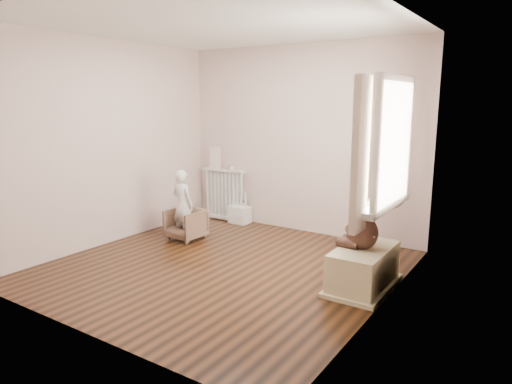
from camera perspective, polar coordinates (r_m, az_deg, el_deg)
The scene contains 19 objects.
floor at distance 5.21m, azimuth -4.15°, elevation -9.30°, with size 3.60×3.60×0.01m, color black.
ceiling at distance 4.94m, azimuth -4.61°, elevation 20.22°, with size 3.60×3.60×0.01m, color white.
back_wall at distance 6.42m, azimuth 5.53°, elevation 6.51°, with size 3.60×0.02×2.60m, color beige.
front_wall at distance 3.66m, azimuth -21.79°, elevation 2.15°, with size 3.60×0.02×2.60m, color beige.
left_wall at distance 6.17m, azimuth -17.82°, elevation 5.83°, with size 0.02×3.60×2.60m, color beige.
right_wall at distance 4.08m, azimuth 16.18°, elevation 3.36°, with size 0.02×3.60×2.60m, color beige.
window at distance 4.36m, azimuth 16.96°, elevation 5.79°, with size 0.03×0.90×1.10m, color white.
window_sill at distance 4.47m, azimuth 15.43°, elevation -1.53°, with size 0.22×1.10×0.06m, color silver.
curtain_left at distance 3.86m, azimuth 12.92°, elevation 4.45°, with size 0.06×0.26×1.30m, color #BEAD96.
curtain_right at distance 4.94m, azimuth 17.59°, elevation 5.65°, with size 0.06×0.26×1.30m, color #BEAD96.
radiator at distance 7.12m, azimuth -3.97°, elevation -0.40°, with size 0.76×0.14×0.80m, color silver.
paper_doll at distance 7.13m, azimuth -5.13°, elevation 4.29°, with size 0.20×0.02×0.33m, color beige.
tin_a at distance 6.97m, azimuth -3.23°, elevation 3.04°, with size 0.10×0.10×0.06m, color #A59E8C.
toy_vanity at distance 6.94m, azimuth -2.05°, elevation -1.66°, with size 0.30×0.22×0.48m, color silver.
armchair at distance 6.22m, azimuth -8.77°, elevation -3.99°, with size 0.44×0.45×0.41m, color brown.
child at distance 6.11m, azimuth -9.16°, elevation -1.56°, with size 0.34×0.22×0.93m, color silver.
toy_bench at distance 4.71m, azimuth 13.29°, elevation -9.26°, with size 0.46×0.87×0.41m, color beige.
teddy_bear at distance 4.57m, azimuth 13.21°, elevation -3.72°, with size 0.40×0.31×0.50m, color #382119, non-canonical shape.
plush_cat at distance 4.67m, azimuth 16.29°, elevation 0.58°, with size 0.16×0.25×0.21m, color slate, non-canonical shape.
Camera 1 is at (2.98, -3.87, 1.83)m, focal length 32.00 mm.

